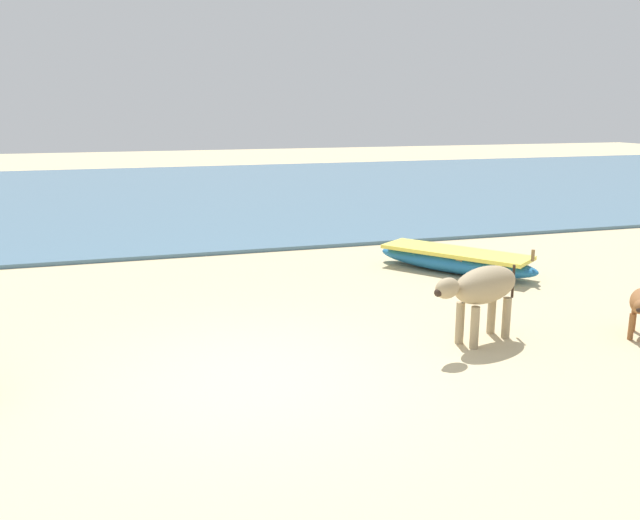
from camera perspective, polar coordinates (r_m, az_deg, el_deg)
ground at (r=7.37m, az=-5.60°, el=-10.54°), size 80.00×80.00×0.00m
sea_water at (r=23.26m, az=-13.78°, el=5.68°), size 60.00×20.00×0.08m
fishing_boat_2 at (r=12.20m, az=11.80°, el=0.01°), size 2.50×2.98×0.61m
cow_adult_dun at (r=8.54m, az=14.10°, el=-2.44°), size 1.49×0.82×0.99m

